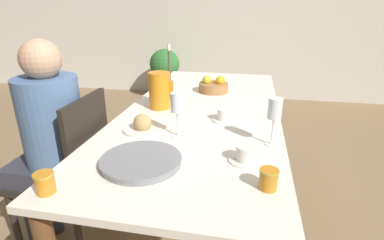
{
  "coord_description": "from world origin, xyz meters",
  "views": [
    {
      "loc": [
        0.28,
        -1.69,
        1.34
      ],
      "look_at": [
        0.0,
        -0.31,
        0.79
      ],
      "focal_mm": 28.0,
      "sensor_mm": 36.0,
      "label": 1
    }
  ],
  "objects_px": {
    "potted_plant": "(165,67)",
    "wine_glass_juice": "(177,105)",
    "fruit_bowl": "(214,86)",
    "teacup_near_person": "(246,155)",
    "candlestick_tall": "(169,68)",
    "chair_person_side": "(72,171)",
    "jam_jar_amber": "(45,182)",
    "bread_plate": "(143,125)",
    "red_pitcher": "(160,90)",
    "wine_glass_water": "(275,111)",
    "serving_tray": "(141,161)",
    "person_seated": "(49,134)",
    "jam_jar_red": "(269,178)",
    "teacup_across": "(224,116)"
  },
  "relations": [
    {
      "from": "potted_plant",
      "to": "wine_glass_juice",
      "type": "bearing_deg",
      "value": -72.37
    },
    {
      "from": "wine_glass_juice",
      "to": "fruit_bowl",
      "type": "xyz_separation_m",
      "value": [
        0.07,
        0.81,
        -0.12
      ]
    },
    {
      "from": "teacup_near_person",
      "to": "candlestick_tall",
      "type": "distance_m",
      "value": 1.37
    },
    {
      "from": "chair_person_side",
      "to": "jam_jar_amber",
      "type": "distance_m",
      "value": 0.65
    },
    {
      "from": "jam_jar_amber",
      "to": "wine_glass_juice",
      "type": "bearing_deg",
      "value": 59.14
    },
    {
      "from": "teacup_near_person",
      "to": "bread_plate",
      "type": "distance_m",
      "value": 0.56
    },
    {
      "from": "red_pitcher",
      "to": "teacup_near_person",
      "type": "height_order",
      "value": "red_pitcher"
    },
    {
      "from": "wine_glass_water",
      "to": "red_pitcher",
      "type": "bearing_deg",
      "value": 148.57
    },
    {
      "from": "red_pitcher",
      "to": "potted_plant",
      "type": "relative_size",
      "value": 0.3
    },
    {
      "from": "red_pitcher",
      "to": "jam_jar_amber",
      "type": "relative_size",
      "value": 2.97
    },
    {
      "from": "chair_person_side",
      "to": "bread_plate",
      "type": "xyz_separation_m",
      "value": [
        0.4,
        0.06,
        0.28
      ]
    },
    {
      "from": "wine_glass_juice",
      "to": "serving_tray",
      "type": "distance_m",
      "value": 0.34
    },
    {
      "from": "bread_plate",
      "to": "wine_glass_juice",
      "type": "bearing_deg",
      "value": -8.94
    },
    {
      "from": "serving_tray",
      "to": "potted_plant",
      "type": "height_order",
      "value": "serving_tray"
    },
    {
      "from": "serving_tray",
      "to": "candlestick_tall",
      "type": "height_order",
      "value": "candlestick_tall"
    },
    {
      "from": "chair_person_side",
      "to": "wine_glass_juice",
      "type": "bearing_deg",
      "value": -87.37
    },
    {
      "from": "person_seated",
      "to": "jam_jar_red",
      "type": "height_order",
      "value": "person_seated"
    },
    {
      "from": "teacup_near_person",
      "to": "bread_plate",
      "type": "bearing_deg",
      "value": 157.07
    },
    {
      "from": "serving_tray",
      "to": "jam_jar_red",
      "type": "distance_m",
      "value": 0.49
    },
    {
      "from": "jam_jar_red",
      "to": "bread_plate",
      "type": "bearing_deg",
      "value": 146.47
    },
    {
      "from": "teacup_across",
      "to": "jam_jar_red",
      "type": "distance_m",
      "value": 0.65
    },
    {
      "from": "fruit_bowl",
      "to": "jam_jar_red",
      "type": "bearing_deg",
      "value": -73.65
    },
    {
      "from": "wine_glass_juice",
      "to": "teacup_across",
      "type": "relative_size",
      "value": 1.61
    },
    {
      "from": "person_seated",
      "to": "serving_tray",
      "type": "distance_m",
      "value": 0.65
    },
    {
      "from": "red_pitcher",
      "to": "jam_jar_amber",
      "type": "height_order",
      "value": "red_pitcher"
    },
    {
      "from": "teacup_near_person",
      "to": "teacup_across",
      "type": "xyz_separation_m",
      "value": [
        -0.13,
        0.44,
        0.0
      ]
    },
    {
      "from": "red_pitcher",
      "to": "wine_glass_juice",
      "type": "distance_m",
      "value": 0.44
    },
    {
      "from": "red_pitcher",
      "to": "jam_jar_amber",
      "type": "distance_m",
      "value": 0.94
    },
    {
      "from": "jam_jar_red",
      "to": "fruit_bowl",
      "type": "bearing_deg",
      "value": 106.35
    },
    {
      "from": "fruit_bowl",
      "to": "candlestick_tall",
      "type": "distance_m",
      "value": 0.44
    },
    {
      "from": "chair_person_side",
      "to": "potted_plant",
      "type": "bearing_deg",
      "value": 6.38
    },
    {
      "from": "wine_glass_juice",
      "to": "candlestick_tall",
      "type": "relative_size",
      "value": 0.7
    },
    {
      "from": "teacup_near_person",
      "to": "wine_glass_water",
      "type": "bearing_deg",
      "value": 58.48
    },
    {
      "from": "chair_person_side",
      "to": "red_pitcher",
      "type": "distance_m",
      "value": 0.67
    },
    {
      "from": "wine_glass_water",
      "to": "jam_jar_red",
      "type": "distance_m",
      "value": 0.38
    },
    {
      "from": "serving_tray",
      "to": "jam_jar_amber",
      "type": "relative_size",
      "value": 4.35
    },
    {
      "from": "wine_glass_water",
      "to": "bread_plate",
      "type": "relative_size",
      "value": 1.12
    },
    {
      "from": "chair_person_side",
      "to": "candlestick_tall",
      "type": "distance_m",
      "value": 1.13
    },
    {
      "from": "red_pitcher",
      "to": "wine_glass_water",
      "type": "relative_size",
      "value": 1.0
    },
    {
      "from": "teacup_across",
      "to": "candlestick_tall",
      "type": "xyz_separation_m",
      "value": [
        -0.52,
        0.76,
        0.09
      ]
    },
    {
      "from": "serving_tray",
      "to": "jam_jar_amber",
      "type": "xyz_separation_m",
      "value": [
        -0.25,
        -0.24,
        0.03
      ]
    },
    {
      "from": "wine_glass_juice",
      "to": "jam_jar_red",
      "type": "xyz_separation_m",
      "value": [
        0.41,
        -0.37,
        -0.12
      ]
    },
    {
      "from": "chair_person_side",
      "to": "serving_tray",
      "type": "distance_m",
      "value": 0.64
    },
    {
      "from": "chair_person_side",
      "to": "jam_jar_amber",
      "type": "bearing_deg",
      "value": -152.59
    },
    {
      "from": "wine_glass_water",
      "to": "teacup_across",
      "type": "xyz_separation_m",
      "value": [
        -0.24,
        0.26,
        -0.13
      ]
    },
    {
      "from": "fruit_bowl",
      "to": "candlestick_tall",
      "type": "xyz_separation_m",
      "value": [
        -0.38,
        0.2,
        0.08
      ]
    },
    {
      "from": "person_seated",
      "to": "jam_jar_red",
      "type": "distance_m",
      "value": 1.14
    },
    {
      "from": "candlestick_tall",
      "to": "potted_plant",
      "type": "xyz_separation_m",
      "value": [
        -0.6,
        1.87,
        -0.38
      ]
    },
    {
      "from": "fruit_bowl",
      "to": "potted_plant",
      "type": "bearing_deg",
      "value": 115.37
    },
    {
      "from": "person_seated",
      "to": "wine_glass_water",
      "type": "xyz_separation_m",
      "value": [
        1.12,
        0.04,
        0.19
      ]
    }
  ]
}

